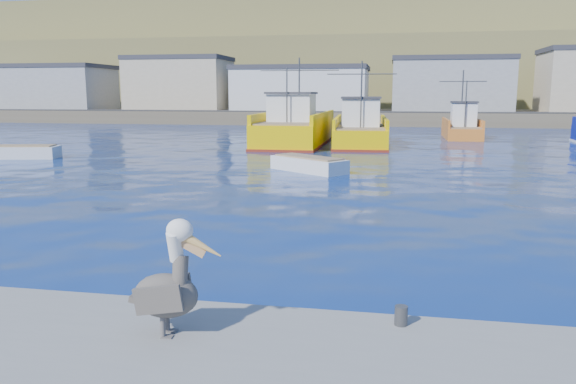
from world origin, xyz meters
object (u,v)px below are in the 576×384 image
(trawler_yellow_b, at_px, (360,132))
(boat_orange, at_px, (462,127))
(skiff_mid, at_px, (309,166))
(pelican, at_px, (169,286))
(trawler_yellow_a, at_px, (296,129))
(skiff_left, at_px, (20,153))

(trawler_yellow_b, xyz_separation_m, boat_orange, (8.49, 8.59, -0.04))
(skiff_mid, relative_size, pelican, 2.51)
(skiff_mid, xyz_separation_m, pelican, (1.13, -21.11, 0.94))
(trawler_yellow_a, relative_size, boat_orange, 1.79)
(trawler_yellow_a, bearing_deg, skiff_mid, -77.72)
(boat_orange, height_order, skiff_left, boat_orange)
(trawler_yellow_a, bearing_deg, boat_orange, 31.48)
(pelican, bearing_deg, skiff_left, 129.58)
(trawler_yellow_b, relative_size, boat_orange, 1.48)
(trawler_yellow_b, bearing_deg, pelican, -90.95)
(skiff_mid, bearing_deg, pelican, -86.92)
(boat_orange, xyz_separation_m, pelican, (-9.10, -45.03, 0.23))
(skiff_left, bearing_deg, skiff_mid, -7.96)
(skiff_mid, distance_m, pelican, 21.16)
(skiff_left, height_order, pelican, pelican)
(trawler_yellow_b, distance_m, pelican, 36.44)
(pelican, bearing_deg, trawler_yellow_a, 97.03)
(boat_orange, bearing_deg, skiff_mid, -113.16)
(trawler_yellow_a, height_order, boat_orange, trawler_yellow_a)
(trawler_yellow_b, height_order, skiff_mid, trawler_yellow_b)
(trawler_yellow_b, xyz_separation_m, skiff_mid, (-1.74, -15.33, -0.74))
(trawler_yellow_b, distance_m, skiff_mid, 15.44)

